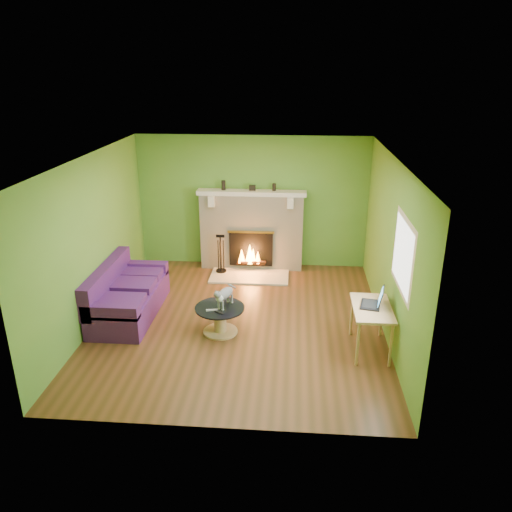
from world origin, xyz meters
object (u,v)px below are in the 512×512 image
at_px(desk, 372,312).
at_px(cat, 225,296).
at_px(sofa, 126,296).
at_px(coffee_table, 220,318).

height_order(desk, cat, cat).
height_order(sofa, desk, sofa).
height_order(sofa, cat, sofa).
relative_size(sofa, coffee_table, 2.49).
distance_m(coffee_table, cat, 0.36).
bearing_deg(cat, desk, 13.19).
xyz_separation_m(sofa, cat, (1.69, -0.43, 0.27)).
bearing_deg(coffee_table, sofa, 163.37).
distance_m(sofa, desk, 3.90).
relative_size(coffee_table, cat, 1.37).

